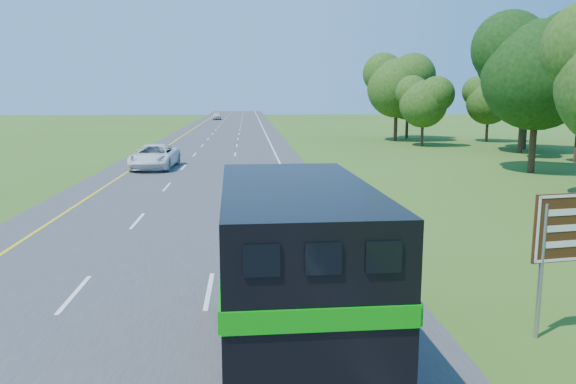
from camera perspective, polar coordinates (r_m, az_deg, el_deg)
name	(u,v)px	position (r m, az deg, el deg)	size (l,w,h in m)	color
road	(217,151)	(54.38, -7.27, 4.11)	(15.00, 260.00, 0.04)	#38383A
lane_markings	(217,151)	(54.38, -7.27, 4.14)	(11.15, 260.00, 0.01)	yellow
horse_truck	(292,266)	(11.24, 0.39, -7.54)	(2.91, 8.61, 3.78)	black
white_suv	(155,156)	(42.51, -13.40, 3.53)	(2.90, 6.28, 1.75)	white
far_car	(217,116)	(122.50, -7.25, 7.67)	(1.83, 4.54, 1.55)	silver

